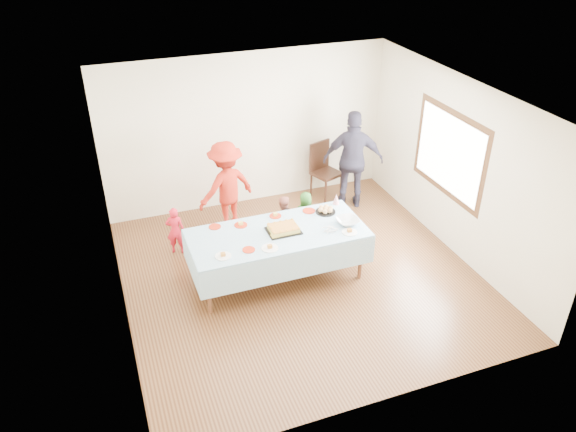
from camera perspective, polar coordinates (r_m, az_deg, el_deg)
name	(u,v)px	position (r m, az deg, el deg)	size (l,w,h in m)	color
ground	(300,275)	(8.35, 1.23, -6.04)	(5.00, 5.00, 0.00)	#472714
room_walls	(305,166)	(7.46, 1.76, 5.08)	(5.04, 5.04, 2.72)	beige
party_table	(278,236)	(7.90, -1.07, -2.00)	(2.50, 1.10, 0.78)	#552F1D
birthday_cake	(283,229)	(7.88, -0.47, -1.31)	(0.47, 0.36, 0.08)	black
rolls_tray	(326,210)	(8.35, 3.84, 0.62)	(0.30, 0.30, 0.09)	black
punch_bowl	(348,221)	(8.10, 6.07, -0.53)	(0.32, 0.32, 0.08)	silver
party_hat	(336,199)	(8.57, 4.92, 1.73)	(0.10, 0.10, 0.17)	white
fork_pile	(331,229)	(7.90, 4.35, -1.35)	(0.24, 0.18, 0.07)	white
plate_red_far_a	(215,227)	(8.05, -7.45, -1.09)	(0.17, 0.17, 0.01)	red
plate_red_far_b	(241,225)	(8.05, -4.82, -0.92)	(0.19, 0.19, 0.01)	red
plate_red_far_c	(275,216)	(8.25, -1.30, 0.01)	(0.18, 0.18, 0.01)	red
plate_red_far_d	(309,211)	(8.38, 2.13, 0.53)	(0.19, 0.19, 0.01)	red
plate_red_near	(249,250)	(7.51, -4.02, -3.44)	(0.17, 0.17, 0.01)	red
plate_white_left	(223,256)	(7.42, -6.60, -4.07)	(0.22, 0.22, 0.01)	white
plate_white_mid	(270,248)	(7.53, -1.86, -3.28)	(0.23, 0.23, 0.01)	white
plate_white_right	(350,232)	(7.91, 6.27, -1.63)	(0.22, 0.22, 0.01)	white
dining_chair	(323,167)	(10.22, 3.61, 4.98)	(0.58, 0.58, 1.04)	black
toddler_left	(175,230)	(8.82, -11.36, -1.44)	(0.29, 0.19, 0.79)	red
toddler_mid	(306,215)	(9.07, 1.80, 0.14)	(0.38, 0.25, 0.78)	#296521
toddler_right	(283,221)	(8.83, -0.55, -0.49)	(0.41, 0.32, 0.85)	#B86855
adult_left	(226,186)	(9.16, -6.28, 3.00)	(1.00, 0.57, 1.54)	red
adult_right	(353,160)	(9.82, 6.63, 5.66)	(1.04, 0.43, 1.77)	#2D2A3A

